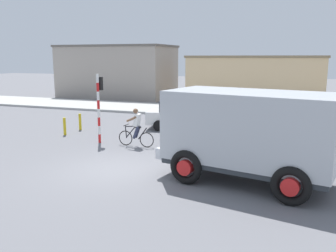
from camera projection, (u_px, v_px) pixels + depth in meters
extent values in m
plane|color=slate|center=(115.00, 169.00, 12.95)|extent=(120.00, 120.00, 0.00)
cube|color=#ADADA8|center=(209.00, 111.00, 26.25)|extent=(80.00, 5.00, 0.16)
cube|color=#B2B7BC|center=(251.00, 127.00, 11.37)|extent=(5.60, 3.52, 2.20)
cube|color=#2D3338|center=(249.00, 163.00, 11.59)|extent=(5.49, 3.45, 0.16)
cube|color=silver|center=(177.00, 147.00, 12.95)|extent=(0.72, 2.37, 0.36)
cube|color=black|center=(180.00, 105.00, 12.59)|extent=(0.55, 2.10, 0.70)
torus|color=black|center=(186.00, 167.00, 11.37)|extent=(1.13, 0.46, 1.10)
cylinder|color=red|center=(186.00, 167.00, 11.37)|extent=(0.55, 0.40, 0.50)
torus|color=black|center=(219.00, 150.00, 13.51)|extent=(1.13, 0.46, 1.10)
cylinder|color=red|center=(219.00, 150.00, 13.51)|extent=(0.55, 0.40, 0.50)
torus|color=black|center=(291.00, 186.00, 9.70)|extent=(1.13, 0.46, 1.10)
cylinder|color=red|center=(291.00, 186.00, 9.70)|extent=(0.55, 0.40, 0.50)
torus|color=black|center=(310.00, 163.00, 11.84)|extent=(1.13, 0.46, 1.10)
cylinder|color=red|center=(310.00, 163.00, 11.84)|extent=(0.55, 0.40, 0.50)
torus|color=black|center=(126.00, 138.00, 16.38)|extent=(0.68, 0.05, 0.68)
torus|color=black|center=(147.00, 140.00, 16.01)|extent=(0.68, 0.05, 0.68)
cylinder|color=black|center=(132.00, 126.00, 16.15)|extent=(0.60, 0.06, 0.09)
cylinder|color=black|center=(131.00, 132.00, 16.22)|extent=(0.51, 0.05, 0.57)
cylinder|color=black|center=(142.00, 134.00, 16.03)|extent=(0.44, 0.05, 0.57)
cylinder|color=black|center=(126.00, 132.00, 16.32)|extent=(0.09, 0.05, 0.59)
cylinder|color=black|center=(126.00, 125.00, 16.25)|extent=(0.04, 0.50, 0.03)
cube|color=black|center=(138.00, 127.00, 16.05)|extent=(0.24, 0.13, 0.06)
cube|color=white|center=(137.00, 120.00, 16.01)|extent=(0.30, 0.33, 0.59)
sphere|color=brown|center=(136.00, 111.00, 15.96)|extent=(0.22, 0.22, 0.22)
cylinder|color=#2D334C|center=(136.00, 133.00, 16.03)|extent=(0.31, 0.13, 0.57)
cylinder|color=brown|center=(131.00, 119.00, 15.92)|extent=(0.49, 0.10, 0.29)
cylinder|color=#2D334C|center=(138.00, 132.00, 16.22)|extent=(0.31, 0.13, 0.57)
cylinder|color=brown|center=(135.00, 118.00, 16.22)|extent=(0.49, 0.10, 0.29)
cylinder|color=red|center=(100.00, 138.00, 16.92)|extent=(0.12, 0.12, 0.40)
cylinder|color=white|center=(99.00, 130.00, 16.85)|extent=(0.12, 0.12, 0.40)
cylinder|color=red|center=(99.00, 122.00, 16.77)|extent=(0.12, 0.12, 0.40)
cylinder|color=white|center=(99.00, 113.00, 16.70)|extent=(0.12, 0.12, 0.40)
cylinder|color=red|center=(98.00, 105.00, 16.62)|extent=(0.12, 0.12, 0.40)
cylinder|color=white|center=(98.00, 96.00, 16.55)|extent=(0.12, 0.12, 0.40)
cylinder|color=red|center=(98.00, 87.00, 16.47)|extent=(0.12, 0.12, 0.40)
cylinder|color=white|center=(97.00, 78.00, 16.39)|extent=(0.12, 0.12, 0.40)
cube|color=black|center=(100.00, 84.00, 16.61)|extent=(0.24, 0.20, 0.60)
sphere|color=red|center=(101.00, 83.00, 16.72)|extent=(0.14, 0.14, 0.14)
cube|color=white|center=(184.00, 117.00, 20.05)|extent=(4.23, 2.36, 0.70)
cube|color=black|center=(181.00, 106.00, 19.96)|extent=(2.41, 1.80, 0.60)
cylinder|color=black|center=(207.00, 122.00, 20.73)|extent=(0.62, 0.28, 0.60)
cylinder|color=black|center=(205.00, 127.00, 19.09)|extent=(0.62, 0.28, 0.60)
cylinder|color=black|center=(165.00, 120.00, 21.16)|extent=(0.62, 0.28, 0.60)
cylinder|color=black|center=(159.00, 126.00, 19.51)|extent=(0.62, 0.28, 0.60)
cylinder|color=gold|center=(65.00, 126.00, 18.53)|extent=(0.14, 0.14, 0.90)
cylinder|color=gold|center=(80.00, 122.00, 19.82)|extent=(0.14, 0.14, 0.90)
cube|color=#9E9389|center=(118.00, 72.00, 36.03)|extent=(10.59, 6.30, 4.85)
cube|color=#5E5852|center=(117.00, 46.00, 35.55)|extent=(10.80, 6.43, 0.20)
cube|color=#D1B284|center=(255.00, 80.00, 31.34)|extent=(11.13, 5.03, 3.85)
cube|color=#7D6B4F|center=(256.00, 57.00, 30.96)|extent=(11.36, 5.13, 0.20)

